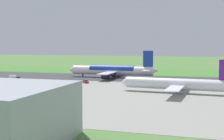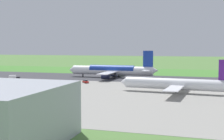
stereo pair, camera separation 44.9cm
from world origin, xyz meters
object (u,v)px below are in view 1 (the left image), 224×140
object	(u,v)px
service_truck_baggage	(14,77)
traffic_cone_orange	(133,72)
airliner_parked_near	(177,84)
no_stopping_sign	(143,70)
service_car_followme	(86,81)
airliner_main	(113,70)

from	to	relation	value
service_truck_baggage	traffic_cone_orange	world-z (taller)	service_truck_baggage
airliner_parked_near	traffic_cone_orange	world-z (taller)	airliner_parked_near
airliner_parked_near	no_stopping_sign	world-z (taller)	airliner_parked_near
service_car_followme	no_stopping_sign	xyz separation A→B (m)	(-16.60, -65.06, 0.89)
no_stopping_sign	traffic_cone_orange	size ratio (longest dim) A/B	5.36
airliner_parked_near	service_truck_baggage	world-z (taller)	airliner_parked_near
airliner_main	airliner_parked_near	bearing A→B (deg)	129.58
airliner_parked_near	traffic_cone_orange	distance (m)	96.95
airliner_main	service_car_followme	distance (m)	29.61
airliner_parked_near	service_car_followme	size ratio (longest dim) A/B	10.68
airliner_parked_near	service_truck_baggage	distance (m)	91.32
airliner_main	service_car_followme	xyz separation A→B (m)	(5.54, 28.87, -3.51)
airliner_main	service_truck_baggage	size ratio (longest dim) A/B	8.91
service_truck_baggage	airliner_main	bearing A→B (deg)	-150.53
no_stopping_sign	traffic_cone_orange	bearing A→B (deg)	-26.94
airliner_main	service_truck_baggage	bearing A→B (deg)	29.47
airliner_main	no_stopping_sign	distance (m)	37.93
airliner_parked_near	service_car_followme	distance (m)	50.52
airliner_main	airliner_parked_near	distance (m)	63.79
service_car_followme	no_stopping_sign	distance (m)	67.15
service_car_followme	no_stopping_sign	size ratio (longest dim) A/B	1.46
airliner_main	no_stopping_sign	size ratio (longest dim) A/B	18.32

